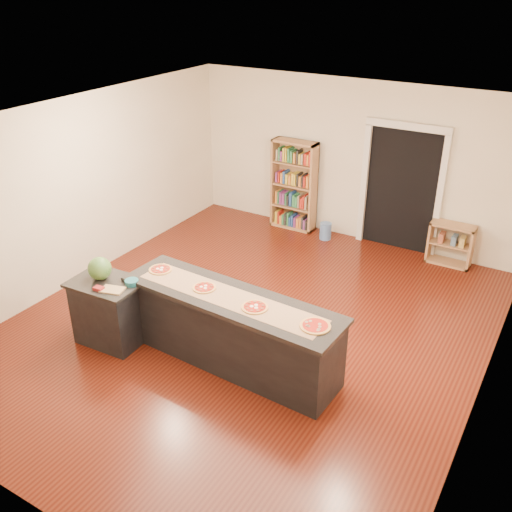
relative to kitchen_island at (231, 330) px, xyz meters
The scene contains 16 objects.
room 1.22m from the kitchen_island, 106.20° to the left, with size 6.00×7.00×2.80m.
doorway 4.34m from the kitchen_island, 80.87° to the left, with size 1.40×0.09×2.21m.
kitchen_island is the anchor object (origin of this frame).
side_counter 1.65m from the kitchen_island, 165.23° to the right, with size 0.89×0.65×0.88m.
bookshelf 4.27m from the kitchen_island, 107.26° to the left, with size 0.83×0.30×1.67m, color tan.
low_shelf 4.38m from the kitchen_island, 67.91° to the left, with size 0.71×0.30×0.71m, color tan.
waste_bin 3.94m from the kitchen_island, 97.45° to the left, with size 0.21×0.21×0.31m, color #557BBE.
kraft_paper 0.47m from the kitchen_island, 92.92° to the right, with size 2.46×0.44×0.00m, color #9B7050.
watermelon 1.83m from the kitchen_island, 166.86° to the right, with size 0.30×0.30×0.30m, color #144214.
cutting_board 1.53m from the kitchen_island, 158.51° to the right, with size 0.28×0.19×0.02m, color tan.
package_red 1.69m from the kitchen_island, 157.85° to the right, with size 0.12×0.08×0.04m, color maroon.
package_teal 1.37m from the kitchen_island, 166.32° to the right, with size 0.17×0.17×0.06m, color #195966.
pizza_a 1.23m from the kitchen_island, behind, with size 0.31×0.31×0.02m.
pizza_b 0.61m from the kitchen_island, behind, with size 0.27×0.27×0.02m.
pizza_c 0.61m from the kitchen_island, 10.00° to the right, with size 0.31×0.31×0.02m.
pizza_d 1.23m from the kitchen_island, ahead, with size 0.33×0.33×0.02m.
Camera 1 is at (3.44, -5.56, 4.41)m, focal length 40.00 mm.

